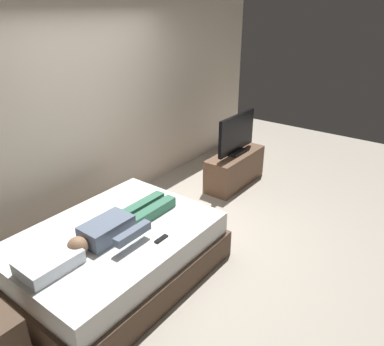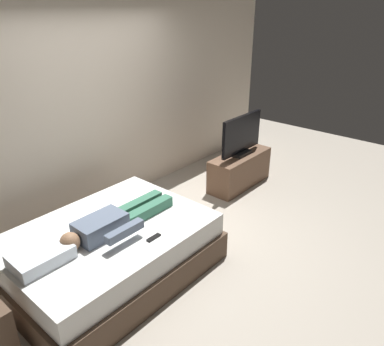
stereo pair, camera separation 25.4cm
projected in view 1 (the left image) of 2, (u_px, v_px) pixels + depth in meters
name	position (u px, v px, depth m)	size (l,w,h in m)	color
ground_plane	(184.00, 246.00, 4.26)	(10.00, 10.00, 0.00)	#ADA393
back_wall	(110.00, 100.00, 4.78)	(6.40, 0.10, 2.80)	beige
bed	(115.00, 255.00, 3.70)	(2.00, 1.47, 0.54)	brown
pillow	(49.00, 262.00, 3.06)	(0.48, 0.34, 0.12)	white
person	(118.00, 225.00, 3.53)	(1.26, 0.46, 0.18)	slate
remote	(161.00, 239.00, 3.45)	(0.15, 0.04, 0.02)	black
tv_stand	(235.00, 169.00, 5.62)	(1.10, 0.40, 0.50)	brown
tv	(236.00, 135.00, 5.39)	(0.88, 0.20, 0.59)	black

